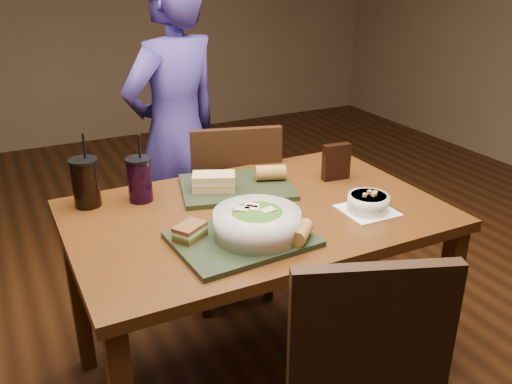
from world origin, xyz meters
TOP-DOWN VIEW (x-y plane):
  - ground at (0.00, 0.00)m, footprint 6.00×6.00m
  - dining_table at (0.00, 0.00)m, footprint 1.30×0.85m
  - chair_far at (0.14, 0.55)m, footprint 0.49×0.50m
  - diner at (0.01, 0.88)m, footprint 0.67×0.56m
  - tray_near at (-0.14, -0.19)m, footprint 0.44×0.35m
  - tray_far at (0.02, 0.21)m, footprint 0.49×0.42m
  - salad_bowl at (-0.10, -0.20)m, footprint 0.28×0.28m
  - soup_bowl at (0.35, -0.18)m, footprint 0.18×0.18m
  - sandwich_near at (-0.29, -0.12)m, footprint 0.12×0.11m
  - sandwich_far at (-0.08, 0.20)m, footprint 0.18×0.14m
  - baguette_near at (0.01, -0.29)m, footprint 0.11×0.11m
  - baguette_far at (0.16, 0.19)m, footprint 0.13×0.10m
  - cup_cola at (-0.52, 0.31)m, footprint 0.10×0.10m
  - cup_berry at (-0.34, 0.27)m, footprint 0.09×0.09m
  - chip_bag at (0.42, 0.12)m, footprint 0.12×0.05m

SIDE VIEW (x-z plane):
  - ground at x=0.00m, z-range 0.00..0.00m
  - chair_far at x=0.14m, z-range 0.05..0.96m
  - dining_table at x=0.00m, z-range 0.28..1.03m
  - tray_near at x=-0.14m, z-range 0.75..0.77m
  - tray_far at x=0.02m, z-range 0.75..0.77m
  - diner at x=0.01m, z-range 0.00..1.56m
  - soup_bowl at x=0.35m, z-range 0.75..0.82m
  - sandwich_near at x=-0.29m, z-range 0.77..0.81m
  - baguette_near at x=0.01m, z-range 0.77..0.82m
  - baguette_far at x=0.16m, z-range 0.77..0.83m
  - sandwich_far at x=-0.08m, z-range 0.77..0.83m
  - salad_bowl at x=-0.10m, z-range 0.77..0.86m
  - chip_bag at x=0.42m, z-range 0.75..0.90m
  - cup_berry at x=-0.34m, z-range 0.71..0.96m
  - cup_cola at x=-0.52m, z-range 0.70..0.98m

